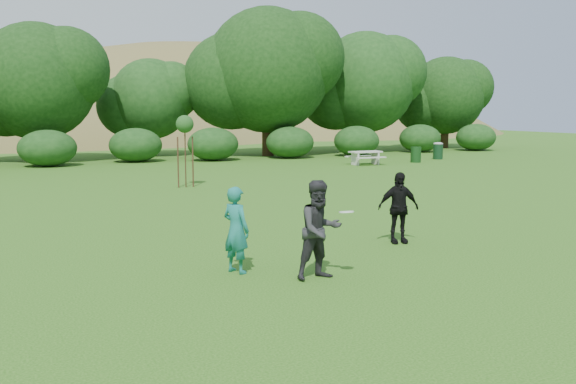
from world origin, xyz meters
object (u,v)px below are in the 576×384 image
player_grey (320,230)px  trash_can_lidded (438,150)px  sapling (185,126)px  player_teal (236,230)px  player_black (398,208)px  picnic_table (365,155)px  trash_can_near (416,155)px

player_grey → trash_can_lidded: player_grey is taller
sapling → player_teal: bearing=-101.7°
player_teal → player_black: size_ratio=1.00×
player_black → picnic_table: 20.87m
player_teal → picnic_table: (14.60, 19.18, -0.31)m
trash_can_near → sapling: (-15.32, -5.90, 1.97)m
player_teal → player_grey: size_ratio=0.91×
player_grey → trash_can_near: size_ratio=2.03×
player_teal → trash_can_near: (18.08, 19.32, -0.38)m
sapling → trash_can_lidded: size_ratio=2.71×
player_black → sapling: sapling is taller
picnic_table → trash_can_lidded: trash_can_lidded is taller
sapling → trash_can_near: bearing=21.1°
player_teal → picnic_table: bearing=-63.7°
player_teal → picnic_table: player_teal is taller
player_teal → player_grey: (1.24, -1.05, 0.08)m
player_black → trash_can_near: 22.90m
picnic_table → player_black: bearing=-119.4°
player_grey → sapling: bearing=79.2°
trash_can_near → picnic_table: size_ratio=0.50×
player_black → trash_can_lidded: (16.40, 19.73, -0.29)m
player_black → player_grey: bearing=-133.1°
player_teal → player_grey: 1.63m
player_teal → picnic_table: 24.10m
player_black → trash_can_lidded: 25.66m
player_teal → player_black: 4.47m
trash_can_near → sapling: sapling is taller
player_grey → trash_can_lidded: size_ratio=1.74×
player_teal → trash_can_lidded: 29.34m
trash_can_lidded → picnic_table: bearing=-165.9°
player_black → trash_can_lidded: bearing=63.8°
player_teal → trash_can_lidded: size_ratio=1.58×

